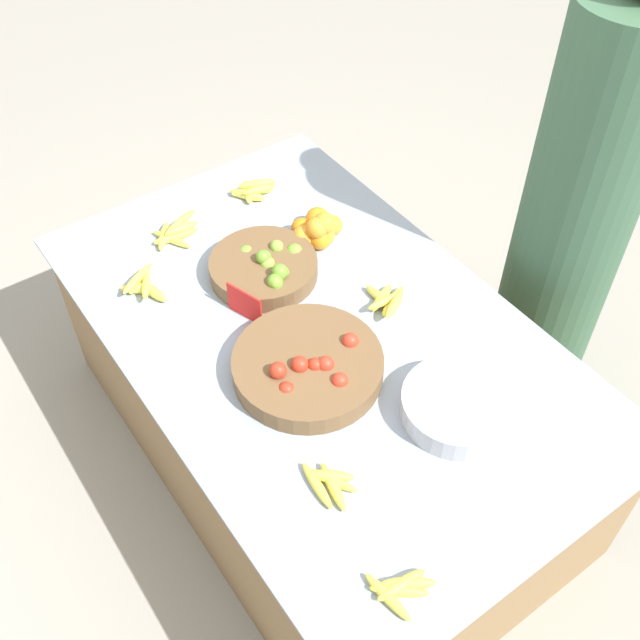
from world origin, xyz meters
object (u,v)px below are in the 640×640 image
metal_bowl (457,406)px  price_sign (245,304)px  vendor_person (574,222)px  lime_bowl (265,268)px  tomato_basket (308,366)px

metal_bowl → price_sign: price_sign is taller
price_sign → vendor_person: 1.09m
lime_bowl → metal_bowl: 0.78m
tomato_basket → metal_bowl: size_ratio=1.41×
metal_bowl → lime_bowl: bearing=-170.3°
tomato_basket → metal_bowl: (0.35, 0.25, 0.00)m
vendor_person → price_sign: bearing=-110.4°
price_sign → tomato_basket: bearing=-12.4°
lime_bowl → tomato_basket: bearing=-15.7°
tomato_basket → price_sign: (-0.30, -0.03, 0.02)m
lime_bowl → vendor_person: size_ratio=0.21×
tomato_basket → metal_bowl: 0.43m
metal_bowl → vendor_person: bearing=110.4°
lime_bowl → vendor_person: vendor_person is taller
tomato_basket → metal_bowl: bearing=35.4°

